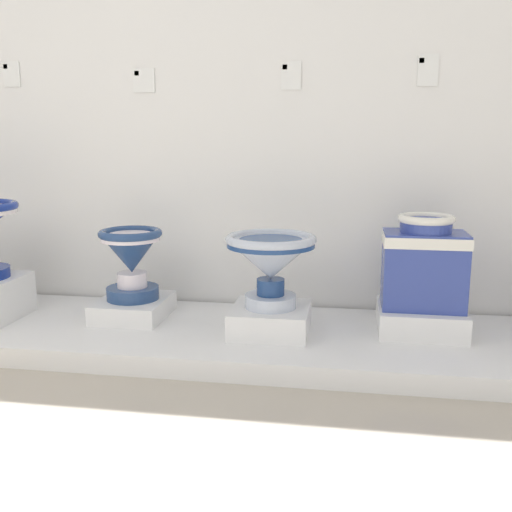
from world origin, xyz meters
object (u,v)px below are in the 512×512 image
antique_toilet_rightmost (271,258)px  info_placard_third (291,75)px  plinth_block_central_ornate (420,319)px  info_placard_second (144,80)px  plinth_block_tall_cobalt (133,308)px  info_placard_first (11,74)px  info_placard_fourth (428,70)px  plinth_block_rightmost (270,320)px  antique_toilet_central_ornate (424,260)px  antique_toilet_tall_cobalt (131,256)px

antique_toilet_rightmost → info_placard_third: size_ratio=3.01×
plinth_block_central_ornate → info_placard_second: info_placard_second is taller
plinth_block_tall_cobalt → antique_toilet_rightmost: antique_toilet_rightmost is taller
info_placard_first → info_placard_fourth: size_ratio=0.88×
plinth_block_rightmost → antique_toilet_central_ornate: size_ratio=0.82×
antique_toilet_tall_cobalt → info_placard_fourth: size_ratio=2.35×
info_placard_first → info_placard_third: (1.54, 0.00, -0.03)m
antique_toilet_tall_cobalt → info_placard_fourth: 1.72m
plinth_block_tall_cobalt → antique_toilet_rightmost: bearing=-9.6°
info_placard_first → info_placard_second: info_placard_first is taller
antique_toilet_central_ornate → info_placard_fourth: 0.94m
antique_toilet_rightmost → plinth_block_central_ornate: 0.77m
antique_toilet_rightmost → info_placard_first: 1.80m
antique_toilet_rightmost → info_placard_first: info_placard_first is taller
plinth_block_tall_cobalt → plinth_block_central_ornate: (1.42, 0.00, 0.01)m
plinth_block_rightmost → info_placard_third: bearing=85.6°
antique_toilet_tall_cobalt → antique_toilet_rightmost: bearing=-9.6°
antique_toilet_central_ornate → info_placard_second: bearing=166.8°
antique_toilet_tall_cobalt → info_placard_first: size_ratio=2.65×
antique_toilet_tall_cobalt → antique_toilet_rightmost: 0.73m
antique_toilet_rightmost → info_placard_fourth: bearing=33.2°
antique_toilet_tall_cobalt → antique_toilet_central_ornate: 1.42m
plinth_block_tall_cobalt → antique_toilet_tall_cobalt: 0.27m
antique_toilet_tall_cobalt → plinth_block_central_ornate: 1.44m
antique_toilet_central_ornate → info_placard_third: (-0.66, 0.34, 0.86)m
plinth_block_tall_cobalt → plinth_block_rightmost: bearing=-9.6°
plinth_block_central_ornate → antique_toilet_central_ornate: antique_toilet_central_ornate is taller
plinth_block_rightmost → info_placard_third: info_placard_third is taller
antique_toilet_rightmost → info_placard_fourth: (0.70, 0.46, 0.87)m
antique_toilet_central_ornate → info_placard_third: 1.14m
plinth_block_tall_cobalt → antique_toilet_tall_cobalt: antique_toilet_tall_cobalt is taller
plinth_block_rightmost → antique_toilet_rightmost: 0.30m
antique_toilet_tall_cobalt → info_placard_first: 1.26m
antique_toilet_rightmost → info_placard_fourth: info_placard_fourth is taller
info_placard_first → info_placard_second: size_ratio=1.08×
antique_toilet_tall_cobalt → plinth_block_rightmost: 0.78m
info_placard_first → info_placard_third: info_placard_first is taller
plinth_block_tall_cobalt → plinth_block_central_ornate: 1.42m
plinth_block_tall_cobalt → info_placard_second: 1.20m
info_placard_fourth → info_placard_first: bearing=-180.0°
info_placard_second → plinth_block_tall_cobalt: bearing=-86.0°
antique_toilet_central_ornate → info_placard_fourth: (0.01, 0.34, 0.88)m
antique_toilet_rightmost → antique_toilet_central_ornate: bearing=10.1°
plinth_block_rightmost → info_placard_second: (-0.75, 0.46, 1.14)m
plinth_block_tall_cobalt → antique_toilet_tall_cobalt: size_ratio=1.10×
antique_toilet_central_ornate → info_placard_third: size_ratio=3.12×
plinth_block_rightmost → antique_toilet_central_ornate: antique_toilet_central_ornate is taller
antique_toilet_tall_cobalt → plinth_block_rightmost: antique_toilet_tall_cobalt is taller
antique_toilet_tall_cobalt → plinth_block_central_ornate: size_ratio=0.90×
plinth_block_tall_cobalt → info_placard_third: size_ratio=2.80×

